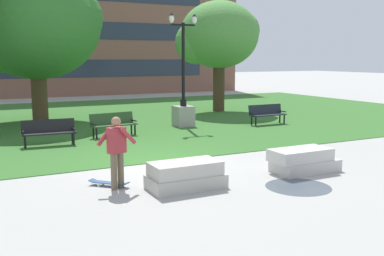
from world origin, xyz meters
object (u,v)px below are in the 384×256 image
Objects in this scene: person_skateboarder at (117,148)px; park_bench_far_left at (113,123)px; skateboard at (109,183)px; park_bench_near_right at (267,113)px; concrete_block_center at (186,176)px; concrete_block_left at (303,161)px; park_bench_far_right at (49,131)px; lamp_post_center at (183,104)px.

person_skateboarder reaches higher than park_bench_far_left.
park_bench_far_left is at bearing 72.04° from skateboard.
park_bench_near_right reaches higher than skateboard.
park_bench_near_right reaches higher than concrete_block_center.
park_bench_far_right is at bearing 128.83° from concrete_block_left.
concrete_block_left is 1.03× the size of park_bench_far_left.
concrete_block_center is 0.98× the size of park_bench_far_right.
person_skateboarder is 0.92× the size of park_bench_far_left.
person_skateboarder is at bearing -143.83° from park_bench_near_right.
person_skateboarder is (-1.44, 0.69, 0.66)m from concrete_block_center.
concrete_block_center is 10.80m from park_bench_near_right.
skateboard is at bearing -145.33° from park_bench_near_right.
park_bench_far_left reaches higher than concrete_block_center.
park_bench_far_left is at bearing -162.67° from lamp_post_center.
park_bench_near_right is at bearing -1.10° from park_bench_far_left.
park_bench_near_right is (9.25, 6.76, -0.43)m from person_skateboarder.
skateboard is 0.47× the size of park_bench_far_left.
concrete_block_center is 1.86m from skateboard.
park_bench_far_right reaches higher than concrete_block_center.
concrete_block_left is 5.05m from person_skateboarder.
park_bench_far_right is at bearing -162.34° from park_bench_far_left.
park_bench_near_right is 0.98× the size of park_bench_far_right.
skateboard is at bearing -126.49° from lamp_post_center.
park_bench_near_right is at bearing 60.16° from concrete_block_left.
park_bench_far_right is 6.46m from lamp_post_center.
person_skateboarder is at bearing 171.54° from concrete_block_left.
concrete_block_left is 2.20× the size of skateboard.
concrete_block_left is (3.50, -0.04, 0.00)m from concrete_block_center.
park_bench_far_right is at bearing 106.35° from concrete_block_center.
skateboard is 5.84m from park_bench_far_right.
person_skateboarder is 11.47m from park_bench_near_right.
park_bench_far_right is (-0.42, 5.81, 0.45)m from skateboard.
concrete_block_left is 1.12× the size of person_skateboarder.
skateboard is 9.67m from lamp_post_center.
lamp_post_center is at bearing 17.33° from park_bench_far_left.
skateboard is 11.41m from park_bench_near_right.
park_bench_far_left is at bearing 178.90° from park_bench_near_right.
skateboard is at bearing 114.48° from person_skateboarder.
park_bench_far_right is at bearing -176.04° from park_bench_near_right.
lamp_post_center is at bearing 17.47° from park_bench_far_right.
concrete_block_left reaches higher than skateboard.
lamp_post_center is at bearing 161.03° from park_bench_near_right.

